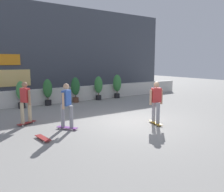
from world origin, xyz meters
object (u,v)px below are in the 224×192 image
(potted_plant_2, at_px, (75,88))
(skater_mid_plaza, at_px, (67,104))
(skater_far_right, at_px, (156,101))
(potted_plant_3, at_px, (98,86))
(potted_plant_0, at_px, (21,93))
(potted_plant_4, at_px, (117,84))
(skateboard_near_camera, at_px, (43,138))
(skater_far_left, at_px, (25,101))
(potted_plant_1, at_px, (48,90))

(potted_plant_2, bearing_deg, skater_mid_plaza, -118.23)
(skater_far_right, bearing_deg, skater_mid_plaza, 157.34)
(skater_mid_plaza, bearing_deg, potted_plant_3, 49.26)
(potted_plant_0, xyz_separation_m, skater_far_right, (3.66, -6.34, 0.10))
(potted_plant_0, bearing_deg, potted_plant_4, 0.00)
(potted_plant_3, xyz_separation_m, skateboard_near_camera, (-5.43, -5.67, -0.83))
(skater_far_right, distance_m, skateboard_near_camera, 4.44)
(potted_plant_2, bearing_deg, potted_plant_4, 0.00)
(skater_far_right, xyz_separation_m, skater_far_left, (-4.27, 2.85, 0.00))
(potted_plant_2, xyz_separation_m, skater_mid_plaza, (-2.69, -5.01, 0.04))
(skateboard_near_camera, bearing_deg, potted_plant_2, 56.15)
(skater_far_left, xyz_separation_m, skater_mid_plaza, (1.08, -1.52, 0.00))
(skater_far_left, bearing_deg, potted_plant_3, 32.91)
(potted_plant_3, relative_size, skater_far_right, 0.90)
(potted_plant_3, bearing_deg, skater_far_left, -147.09)
(potted_plant_0, distance_m, skater_mid_plaza, 5.03)
(potted_plant_1, xyz_separation_m, potted_plant_3, (3.34, 0.00, 0.02))
(potted_plant_4, relative_size, skater_far_left, 0.94)
(potted_plant_2, height_order, skater_far_right, skater_far_right)
(potted_plant_0, height_order, skateboard_near_camera, potted_plant_0)
(potted_plant_4, distance_m, skater_mid_plaza, 7.66)
(potted_plant_2, xyz_separation_m, skater_far_right, (0.50, -6.34, 0.04))
(potted_plant_3, distance_m, skateboard_near_camera, 7.89)
(skater_mid_plaza, bearing_deg, potted_plant_4, 40.85)
(potted_plant_1, bearing_deg, potted_plant_3, 0.00)
(potted_plant_3, bearing_deg, potted_plant_1, -180.00)
(potted_plant_0, distance_m, potted_plant_4, 6.26)
(potted_plant_1, xyz_separation_m, potted_plant_4, (4.82, 0.00, 0.07))
(skater_far_right, bearing_deg, skater_far_left, 146.25)
(potted_plant_0, height_order, skater_far_left, skater_far_left)
(potted_plant_4, distance_m, skater_far_right, 6.86)
(potted_plant_3, height_order, skater_far_right, skater_far_right)
(potted_plant_1, relative_size, skater_mid_plaza, 0.88)
(potted_plant_1, bearing_deg, potted_plant_4, 0.00)
(potted_plant_1, distance_m, skateboard_near_camera, 6.09)
(potted_plant_0, height_order, skater_mid_plaza, skater_mid_plaza)
(potted_plant_2, bearing_deg, potted_plant_3, 0.00)
(potted_plant_4, bearing_deg, skateboard_near_camera, -140.63)
(potted_plant_3, bearing_deg, potted_plant_2, 180.00)
(potted_plant_3, distance_m, potted_plant_4, 1.48)
(skater_far_right, bearing_deg, potted_plant_1, 109.25)
(skater_far_left, distance_m, skateboard_near_camera, 2.35)
(potted_plant_2, bearing_deg, potted_plant_1, -180.00)
(skater_far_right, xyz_separation_m, skateboard_near_camera, (-4.30, 0.67, -0.88))
(potted_plant_1, distance_m, skater_far_right, 6.72)
(potted_plant_2, bearing_deg, skateboard_near_camera, -123.85)
(potted_plant_2, distance_m, potted_plant_3, 1.63)
(potted_plant_0, relative_size, potted_plant_1, 0.97)
(potted_plant_3, xyz_separation_m, skater_far_left, (-5.39, -3.49, 0.05))
(potted_plant_0, relative_size, potted_plant_2, 0.95)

